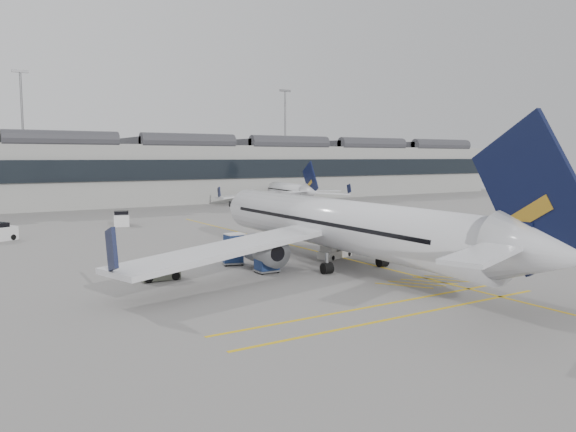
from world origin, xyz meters
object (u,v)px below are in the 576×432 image
baggage_cart_a (271,255)px  ramp_agent_a (260,247)px  ramp_agent_b (263,249)px  pushback_tug (159,270)px  airliner_main (341,225)px  belt_loader (334,252)px

baggage_cart_a → ramp_agent_a: bearing=64.7°
ramp_agent_a → ramp_agent_b: ramp_agent_b is taller
ramp_agent_a → pushback_tug: 11.12m
airliner_main → pushback_tug: 14.64m
airliner_main → pushback_tug: (-14.10, 2.92, -2.64)m
airliner_main → pushback_tug: airliner_main is taller
ramp_agent_a → belt_loader: bearing=-78.2°
pushback_tug → belt_loader: bearing=4.6°
airliner_main → baggage_cart_a: 6.13m
belt_loader → ramp_agent_a: 6.50m
belt_loader → baggage_cart_a: 6.72m
ramp_agent_b → pushback_tug: bearing=-2.7°
baggage_cart_a → pushback_tug: (-9.30, -0.06, -0.26)m
ramp_agent_b → pushback_tug: (-9.98, -2.57, -0.31)m
belt_loader → pushback_tug: belt_loader is taller
airliner_main → ramp_agent_a: size_ratio=23.31×
baggage_cart_a → ramp_agent_b: (0.68, 2.51, 0.04)m
airliner_main → ramp_agent_a: bearing=120.1°
ramp_agent_b → pushback_tug: ramp_agent_b is taller
ramp_agent_b → ramp_agent_a: bearing=-126.6°
ramp_agent_a → pushback_tug: (-10.43, -3.85, -0.24)m
belt_loader → baggage_cart_a: baggage_cart_a is taller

